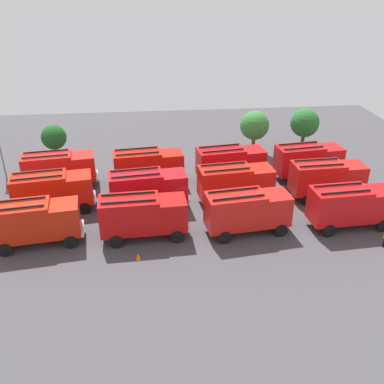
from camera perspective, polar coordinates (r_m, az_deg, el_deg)
ground_plane at (r=40.04m, az=0.00°, el=-1.78°), size 63.17×63.17×0.00m
fire_truck_0 at (r=35.67m, az=-20.69°, el=-3.69°), size 7.45×3.49×3.88m
fire_truck_1 at (r=34.46m, az=-6.71°, el=-3.07°), size 7.30×3.02×3.88m
fire_truck_2 at (r=35.17m, az=7.50°, el=-2.44°), size 7.44×3.45×3.88m
fire_truck_3 at (r=38.11m, az=20.70°, el=-1.63°), size 7.34×3.13×3.88m
fire_truck_4 at (r=40.15m, az=-18.43°, el=0.27°), size 7.47×3.56×3.88m
fire_truck_5 at (r=38.68m, az=-6.03°, el=0.56°), size 7.42×3.39×3.88m
fire_truck_6 at (r=39.79m, az=5.90°, el=1.36°), size 7.42×3.36×3.88m
fire_truck_7 at (r=42.47m, az=17.86°, el=1.86°), size 7.30×3.01×3.88m
fire_truck_8 at (r=44.54m, az=-17.61°, el=3.10°), size 7.46×3.51×3.88m
fire_truck_9 at (r=43.34m, az=-5.98°, el=3.62°), size 7.42×3.39×3.88m
fire_truck_10 at (r=44.03m, az=5.22°, el=4.05°), size 7.46×3.52×3.88m
fire_truck_11 at (r=46.17m, az=15.49°, el=4.27°), size 7.44×3.45×3.88m
firefighter_0 at (r=51.26m, az=18.95°, el=4.68°), size 0.47×0.46×1.77m
firefighter_2 at (r=40.81m, az=19.34°, el=-1.45°), size 0.41×0.48×1.60m
tree_0 at (r=50.98m, az=-18.25°, el=7.06°), size 2.85×2.85×4.42m
tree_1 at (r=51.03m, az=8.48°, el=8.92°), size 3.45×3.45×5.35m
tree_2 at (r=53.16m, az=15.06°, el=9.02°), size 3.45×3.45×5.34m
traffic_cone_0 at (r=32.87m, az=-7.30°, el=-8.68°), size 0.39×0.39×0.56m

